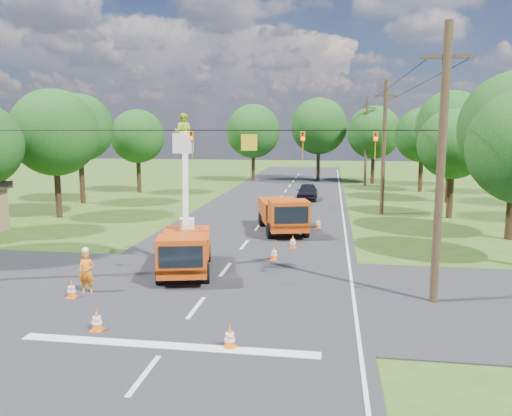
% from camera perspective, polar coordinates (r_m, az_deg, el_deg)
% --- Properties ---
extents(ground, '(140.00, 140.00, 0.00)m').
position_cam_1_polar(ground, '(37.31, 1.31, -0.85)').
color(ground, '#304D17').
rests_on(ground, ground).
extents(road_main, '(12.00, 100.00, 0.06)m').
position_cam_1_polar(road_main, '(37.31, 1.31, -0.85)').
color(road_main, black).
rests_on(road_main, ground).
extents(road_cross, '(56.00, 10.00, 0.07)m').
position_cam_1_polar(road_cross, '(20.07, -5.33, -9.45)').
color(road_cross, black).
rests_on(road_cross, ground).
extents(stop_bar, '(9.00, 0.45, 0.02)m').
position_cam_1_polar(stop_bar, '(15.41, -10.15, -15.38)').
color(stop_bar, silver).
rests_on(stop_bar, ground).
extents(edge_line, '(0.12, 90.00, 0.02)m').
position_cam_1_polar(edge_line, '(37.03, 9.94, -1.06)').
color(edge_line, silver).
rests_on(edge_line, ground).
extents(bucket_truck, '(3.17, 5.74, 7.03)m').
position_cam_1_polar(bucket_truck, '(22.26, -8.14, -3.67)').
color(bucket_truck, '#C43A0D').
rests_on(bucket_truck, ground).
extents(second_truck, '(3.76, 6.46, 2.28)m').
position_cam_1_polar(second_truck, '(30.93, 3.11, -0.65)').
color(second_truck, '#C43A0D').
rests_on(second_truck, ground).
extents(ground_worker, '(0.68, 0.51, 1.69)m').
position_cam_1_polar(ground_worker, '(20.59, -18.80, -6.96)').
color(ground_worker, orange).
rests_on(ground_worker, ground).
extents(distant_car, '(1.78, 4.40, 1.50)m').
position_cam_1_polar(distant_car, '(45.77, 5.89, 1.86)').
color(distant_car, black).
rests_on(distant_car, ground).
extents(traffic_cone_0, '(0.38, 0.38, 0.71)m').
position_cam_1_polar(traffic_cone_0, '(16.89, -17.75, -12.14)').
color(traffic_cone_0, '#FF600D').
rests_on(traffic_cone_0, ground).
extents(traffic_cone_1, '(0.38, 0.38, 0.71)m').
position_cam_1_polar(traffic_cone_1, '(14.97, -3.01, -14.51)').
color(traffic_cone_1, '#FF600D').
rests_on(traffic_cone_1, ground).
extents(traffic_cone_2, '(0.38, 0.38, 0.71)m').
position_cam_1_polar(traffic_cone_2, '(24.47, 2.08, -5.18)').
color(traffic_cone_2, '#FF600D').
rests_on(traffic_cone_2, ground).
extents(traffic_cone_3, '(0.38, 0.38, 0.71)m').
position_cam_1_polar(traffic_cone_3, '(26.94, 4.24, -3.89)').
color(traffic_cone_3, '#FF600D').
rests_on(traffic_cone_3, ground).
extents(traffic_cone_4, '(0.38, 0.38, 0.71)m').
position_cam_1_polar(traffic_cone_4, '(20.31, -20.33, -8.69)').
color(traffic_cone_4, '#FF600D').
rests_on(traffic_cone_4, ground).
extents(traffic_cone_7, '(0.38, 0.38, 0.71)m').
position_cam_1_polar(traffic_cone_7, '(32.53, 7.13, -1.72)').
color(traffic_cone_7, '#FF600D').
rests_on(traffic_cone_7, ground).
extents(pole_right_near, '(1.80, 0.30, 10.00)m').
position_cam_1_polar(pole_right_near, '(18.91, 20.39, 4.71)').
color(pole_right_near, '#4C3823').
rests_on(pole_right_near, ground).
extents(pole_right_mid, '(1.80, 0.30, 10.00)m').
position_cam_1_polar(pole_right_mid, '(38.68, 14.41, 6.83)').
color(pole_right_mid, '#4C3823').
rests_on(pole_right_mid, ground).
extents(pole_right_far, '(1.80, 0.30, 10.00)m').
position_cam_1_polar(pole_right_far, '(58.61, 12.47, 7.50)').
color(pole_right_far, '#4C3823').
rests_on(pole_right_far, ground).
extents(signal_span, '(18.00, 0.29, 1.07)m').
position_cam_1_polar(signal_span, '(18.63, 1.11, 7.59)').
color(signal_span, black).
rests_on(signal_span, ground).
extents(tree_left_d, '(6.20, 6.20, 9.24)m').
position_cam_1_polar(tree_left_d, '(38.82, -22.04, 7.98)').
color(tree_left_d, '#382616').
rests_on(tree_left_d, ground).
extents(tree_left_e, '(5.80, 5.80, 9.41)m').
position_cam_1_polar(tree_left_e, '(45.81, -19.55, 8.61)').
color(tree_left_e, '#382616').
rests_on(tree_left_e, ground).
extents(tree_left_f, '(5.40, 5.40, 8.40)m').
position_cam_1_polar(tree_left_f, '(52.24, -13.39, 7.96)').
color(tree_left_f, '#382616').
rests_on(tree_left_f, ground).
extents(tree_right_c, '(5.00, 5.00, 7.83)m').
position_cam_1_polar(tree_right_c, '(38.45, 21.60, 6.79)').
color(tree_right_c, '#382616').
rests_on(tree_right_c, ground).
extents(tree_right_d, '(6.00, 6.00, 9.70)m').
position_cam_1_polar(tree_right_d, '(46.59, 21.44, 8.73)').
color(tree_right_d, '#382616').
rests_on(tree_right_d, ground).
extents(tree_right_e, '(5.60, 5.60, 8.63)m').
position_cam_1_polar(tree_right_e, '(54.25, 18.49, 7.90)').
color(tree_right_e, '#382616').
rests_on(tree_right_e, ground).
extents(tree_far_a, '(6.60, 6.60, 9.50)m').
position_cam_1_polar(tree_far_a, '(62.23, -0.33, 8.77)').
color(tree_far_a, '#382616').
rests_on(tree_far_a, ground).
extents(tree_far_b, '(7.00, 7.00, 10.32)m').
position_cam_1_polar(tree_far_b, '(63.50, 7.21, 9.26)').
color(tree_far_b, '#382616').
rests_on(tree_far_b, ground).
extents(tree_far_c, '(6.20, 6.20, 9.18)m').
position_cam_1_polar(tree_far_c, '(60.67, 13.33, 8.41)').
color(tree_far_c, '#382616').
rests_on(tree_far_c, ground).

